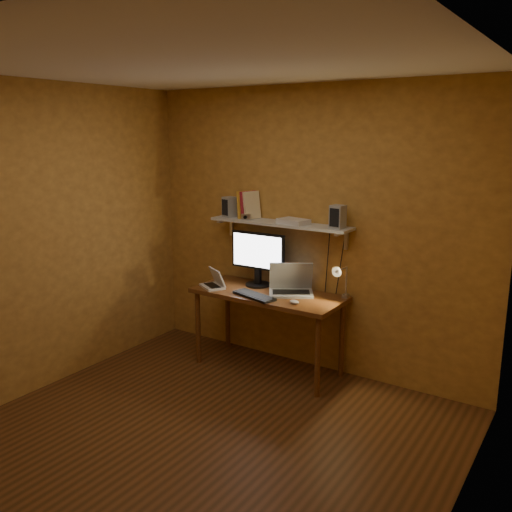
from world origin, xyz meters
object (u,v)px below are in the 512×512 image
Objects in this scene: mouse at (294,302)px; speaker_right at (338,217)px; wall_shelf at (280,224)px; shelf_camera at (246,217)px; netbook at (214,282)px; speaker_left at (229,207)px; laptop at (291,285)px; desk at (268,301)px; router at (293,221)px; keyboard at (254,296)px; monitor at (258,256)px; desk_lamp at (341,278)px.

mouse is 0.82m from speaker_right.
shelf_camera is at bearing -168.16° from wall_shelf.
netbook is 3.14× the size of shelf_camera.
speaker_left is at bearing -179.49° from wall_shelf.
laptop is at bearing -27.41° from wall_shelf.
laptop is at bearing 28.36° from desk.
mouse is 0.47× the size of speaker_right.
speaker_left reaches higher than router.
monitor is at bearing 133.35° from keyboard.
monitor is at bearing -165.50° from wall_shelf.
monitor is 6.00× the size of mouse.
laptop is at bearing -69.75° from router.
desk is 0.82m from shelf_camera.
wall_shelf reaches higher than netbook.
netbook is (-0.70, -0.23, -0.02)m from laptop.
laptop is 0.99m from speaker_left.
desk_lamp is (1.17, 0.26, 0.16)m from netbook.
speaker_right reaches higher than mouse.
keyboard is at bearing -116.43° from router.
speaker_left is at bearing 171.66° from monitor.
shelf_camera reaches higher than netbook.
speaker_left is at bearing 141.25° from laptop.
shelf_camera is (0.24, -0.06, -0.07)m from speaker_left.
monitor is (-0.20, -0.05, -0.32)m from wall_shelf.
router is (0.18, 0.37, 0.64)m from keyboard.
netbook is (-0.51, -0.14, 0.14)m from desk.
keyboard is 0.40m from mouse.
shelf_camera is at bearing -173.48° from monitor.
router reaches higher than desk.
shelf_camera is at bearing 84.17° from netbook.
desk is 0.21m from keyboard.
desk_lamp is (0.66, -0.07, -0.40)m from wall_shelf.
monitor is at bearing 71.45° from netbook.
wall_shelf is at bearing 62.36° from netbook.
mouse is at bearing -22.70° from shelf_camera.
monitor reaches higher than keyboard.
netbook is at bearing -157.87° from speaker_right.
laptop is 0.77m from shelf_camera.
wall_shelf is 0.60m from speaker_right.
wall_shelf is 5.20× the size of router.
monitor is 2.84× the size of speaker_right.
speaker_left reaches higher than shelf_camera.
shelf_camera reaches higher than desk_lamp.
router is (-0.43, -0.00, -0.08)m from speaker_right.
netbook is at bearing -155.02° from router.
monitor is 0.57m from speaker_left.
speaker_left reaches higher than wall_shelf.
speaker_left reaches higher than desk.
speaker_left is (-0.56, 0.19, 0.81)m from desk.
netbook is 0.95m from router.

